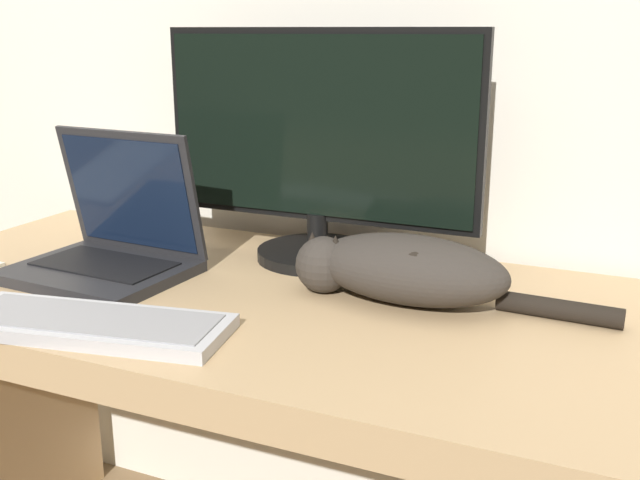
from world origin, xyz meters
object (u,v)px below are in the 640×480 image
Objects in this scene: laptop at (110,246)px; cat at (403,268)px; monitor at (318,147)px; external_keyboard at (91,324)px.

laptop is 0.54m from cat.
monitor is 1.46× the size of external_keyboard.
monitor reaches higher than external_keyboard.
monitor reaches higher than cat.
cat is (0.38, 0.31, 0.05)m from external_keyboard.
external_keyboard is at bearing -108.29° from monitor.
cat is at bearing -35.37° from monitor.
laptop is (-0.31, -0.23, -0.17)m from monitor.
laptop is 0.74× the size of external_keyboard.
monitor is 1.20× the size of cat.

